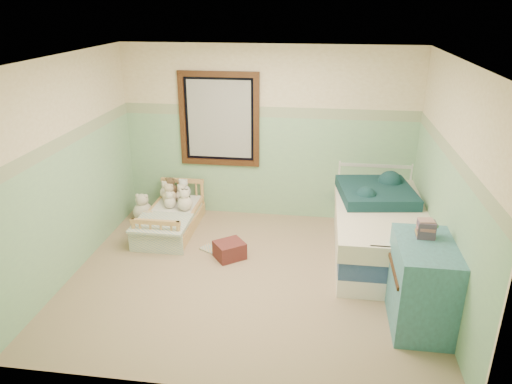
# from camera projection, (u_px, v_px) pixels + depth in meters

# --- Properties ---
(floor) EXTENTS (4.20, 3.60, 0.02)m
(floor) POSITION_uv_depth(u_px,v_px,m) (249.00, 277.00, 5.68)
(floor) COLOR #867157
(floor) RESTS_ON ground
(ceiling) EXTENTS (4.20, 3.60, 0.02)m
(ceiling) POSITION_uv_depth(u_px,v_px,m) (248.00, 58.00, 4.74)
(ceiling) COLOR silver
(ceiling) RESTS_ON wall_back
(wall_back) EXTENTS (4.20, 0.04, 2.50)m
(wall_back) POSITION_uv_depth(u_px,v_px,m) (268.00, 134.00, 6.86)
(wall_back) COLOR #CEBA8D
(wall_back) RESTS_ON floor
(wall_front) EXTENTS (4.20, 0.04, 2.50)m
(wall_front) POSITION_uv_depth(u_px,v_px,m) (212.00, 260.00, 3.55)
(wall_front) COLOR #CEBA8D
(wall_front) RESTS_ON floor
(wall_left) EXTENTS (0.04, 3.60, 2.50)m
(wall_left) POSITION_uv_depth(u_px,v_px,m) (68.00, 168.00, 5.48)
(wall_left) COLOR #CEBA8D
(wall_left) RESTS_ON floor
(wall_right) EXTENTS (0.04, 3.60, 2.50)m
(wall_right) POSITION_uv_depth(u_px,v_px,m) (450.00, 187.00, 4.94)
(wall_right) COLOR #CEBA8D
(wall_right) RESTS_ON floor
(wainscot_mint) EXTENTS (4.20, 0.01, 1.50)m
(wainscot_mint) POSITION_uv_depth(u_px,v_px,m) (267.00, 168.00, 7.03)
(wainscot_mint) COLOR #7BA985
(wainscot_mint) RESTS_ON floor
(border_strip) EXTENTS (4.20, 0.01, 0.15)m
(border_strip) POSITION_uv_depth(u_px,v_px,m) (268.00, 112.00, 6.72)
(border_strip) COLOR #5B7D5A
(border_strip) RESTS_ON wall_back
(window_frame) EXTENTS (1.16, 0.06, 1.36)m
(window_frame) POSITION_uv_depth(u_px,v_px,m) (219.00, 120.00, 6.84)
(window_frame) COLOR black
(window_frame) RESTS_ON wall_back
(window_blinds) EXTENTS (0.92, 0.01, 1.12)m
(window_blinds) POSITION_uv_depth(u_px,v_px,m) (219.00, 119.00, 6.85)
(window_blinds) COLOR #BABAB8
(window_blinds) RESTS_ON window_frame
(toddler_bed_frame) EXTENTS (0.66, 1.31, 0.17)m
(toddler_bed_frame) POSITION_uv_depth(u_px,v_px,m) (172.00, 225.00, 6.77)
(toddler_bed_frame) COLOR #B67642
(toddler_bed_frame) RESTS_ON floor
(toddler_mattress) EXTENTS (0.60, 1.26, 0.12)m
(toddler_mattress) POSITION_uv_depth(u_px,v_px,m) (171.00, 215.00, 6.72)
(toddler_mattress) COLOR white
(toddler_mattress) RESTS_ON toddler_bed_frame
(patchwork_quilt) EXTENTS (0.71, 0.66, 0.03)m
(patchwork_quilt) POSITION_uv_depth(u_px,v_px,m) (161.00, 223.00, 6.31)
(patchwork_quilt) COLOR #7599AF
(patchwork_quilt) RESTS_ON toddler_mattress
(plush_bed_brown) EXTENTS (0.21, 0.21, 0.21)m
(plush_bed_brown) POSITION_uv_depth(u_px,v_px,m) (171.00, 191.00, 7.13)
(plush_bed_brown) COLOR brown
(plush_bed_brown) RESTS_ON toddler_mattress
(plush_bed_white) EXTENTS (0.21, 0.21, 0.21)m
(plush_bed_white) POSITION_uv_depth(u_px,v_px,m) (184.00, 192.00, 7.11)
(plush_bed_white) COLOR silver
(plush_bed_white) RESTS_ON toddler_mattress
(plush_bed_tan) EXTENTS (0.20, 0.20, 0.20)m
(plush_bed_tan) POSITION_uv_depth(u_px,v_px,m) (169.00, 197.00, 6.93)
(plush_bed_tan) COLOR beige
(plush_bed_tan) RESTS_ON toddler_mattress
(plush_bed_dark) EXTENTS (0.16, 0.16, 0.16)m
(plush_bed_dark) POSITION_uv_depth(u_px,v_px,m) (185.00, 199.00, 6.90)
(plush_bed_dark) COLOR black
(plush_bed_dark) RESTS_ON toddler_mattress
(plush_floor_cream) EXTENTS (0.29, 0.29, 0.29)m
(plush_floor_cream) POSITION_uv_depth(u_px,v_px,m) (143.00, 212.00, 7.04)
(plush_floor_cream) COLOR beige
(plush_floor_cream) RESTS_ON floor
(plush_floor_tan) EXTENTS (0.22, 0.22, 0.22)m
(plush_floor_tan) POSITION_uv_depth(u_px,v_px,m) (149.00, 225.00, 6.69)
(plush_floor_tan) COLOR beige
(plush_floor_tan) RESTS_ON floor
(twin_bed_frame) EXTENTS (1.07, 2.14, 0.22)m
(twin_bed_frame) POSITION_uv_depth(u_px,v_px,m) (378.00, 246.00, 6.13)
(twin_bed_frame) COLOR white
(twin_bed_frame) RESTS_ON floor
(twin_boxspring) EXTENTS (1.07, 2.14, 0.22)m
(twin_boxspring) POSITION_uv_depth(u_px,v_px,m) (379.00, 231.00, 6.05)
(twin_boxspring) COLOR navy
(twin_boxspring) RESTS_ON twin_bed_frame
(twin_mattress) EXTENTS (1.11, 2.18, 0.22)m
(twin_mattress) POSITION_uv_depth(u_px,v_px,m) (381.00, 215.00, 5.97)
(twin_mattress) COLOR beige
(twin_mattress) RESTS_ON twin_boxspring
(teal_blanket) EXTENTS (1.04, 1.08, 0.14)m
(teal_blanket) POSITION_uv_depth(u_px,v_px,m) (376.00, 192.00, 6.18)
(teal_blanket) COLOR #14363D
(teal_blanket) RESTS_ON twin_mattress
(dresser) EXTENTS (0.56, 0.89, 0.89)m
(dresser) POSITION_uv_depth(u_px,v_px,m) (422.00, 285.00, 4.70)
(dresser) COLOR #3B6271
(dresser) RESTS_ON floor
(book_stack) EXTENTS (0.17, 0.14, 0.17)m
(book_stack) POSITION_uv_depth(u_px,v_px,m) (426.00, 230.00, 4.64)
(book_stack) COLOR brown
(book_stack) RESTS_ON dresser
(red_pillow) EXTENTS (0.46, 0.45, 0.22)m
(red_pillow) POSITION_uv_depth(u_px,v_px,m) (230.00, 250.00, 6.04)
(red_pillow) COLOR maroon
(red_pillow) RESTS_ON floor
(floor_book) EXTENTS (0.29, 0.27, 0.02)m
(floor_book) POSITION_uv_depth(u_px,v_px,m) (210.00, 249.00, 6.27)
(floor_book) COLOR gold
(floor_book) RESTS_ON floor
(extra_plush_0) EXTENTS (0.21, 0.21, 0.21)m
(extra_plush_0) POSITION_uv_depth(u_px,v_px,m) (185.00, 203.00, 6.69)
(extra_plush_0) COLOR beige
(extra_plush_0) RESTS_ON toddler_mattress
(extra_plush_1) EXTENTS (0.18, 0.18, 0.18)m
(extra_plush_1) POSITION_uv_depth(u_px,v_px,m) (166.00, 192.00, 7.11)
(extra_plush_1) COLOR beige
(extra_plush_1) RESTS_ON toddler_mattress
(extra_plush_2) EXTENTS (0.18, 0.18, 0.18)m
(extra_plush_2) POSITION_uv_depth(u_px,v_px,m) (182.00, 196.00, 6.99)
(extra_plush_2) COLOR beige
(extra_plush_2) RESTS_ON toddler_mattress
(extra_plush_3) EXTENTS (0.17, 0.17, 0.17)m
(extra_plush_3) POSITION_uv_depth(u_px,v_px,m) (170.00, 202.00, 6.78)
(extra_plush_3) COLOR beige
(extra_plush_3) RESTS_ON toddler_mattress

